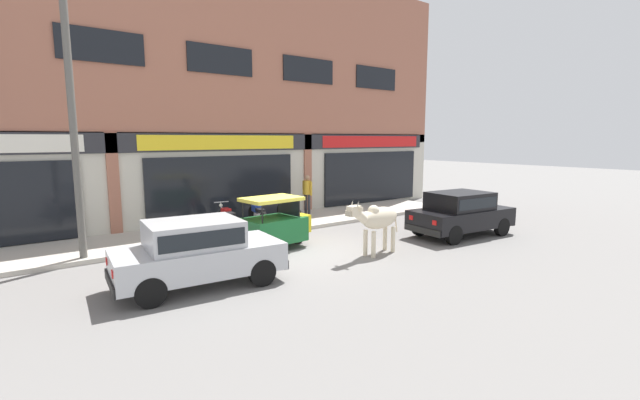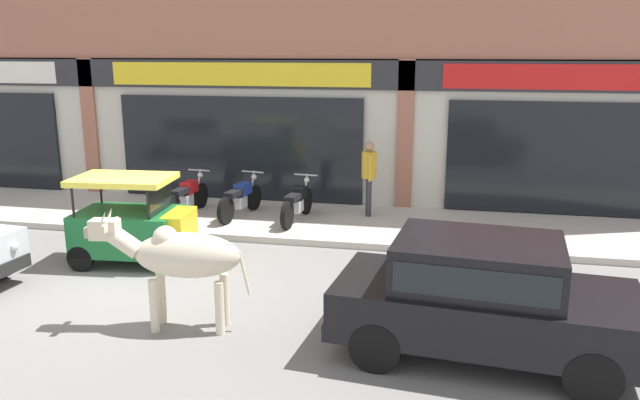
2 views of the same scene
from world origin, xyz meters
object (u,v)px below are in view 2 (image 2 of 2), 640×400
object	(u,v)px
auto_rickshaw	(133,226)
motorcycle_0	(187,197)
motorcycle_1	(240,199)
motorcycle_2	(297,203)
car_1	(482,293)
pedestrian	(369,170)
cow	(180,256)

from	to	relation	value
auto_rickshaw	motorcycle_0	size ratio (longest dim) A/B	1.12
motorcycle_0	motorcycle_1	distance (m)	1.19
auto_rickshaw	motorcycle_2	xyz separation A→B (m)	(2.23, 2.72, -0.14)
car_1	pedestrian	xyz separation A→B (m)	(-2.08, 5.76, 0.30)
auto_rickshaw	pedestrian	world-z (taller)	pedestrian
cow	car_1	xyz separation A→B (m)	(3.81, -0.01, -0.19)
auto_rickshaw	motorcycle_2	world-z (taller)	auto_rickshaw
cow	car_1	size ratio (longest dim) A/B	0.58
car_1	motorcycle_1	bearing A→B (deg)	132.80
motorcycle_0	motorcycle_2	distance (m)	2.45
motorcycle_0	motorcycle_2	size ratio (longest dim) A/B	1.00
pedestrian	cow	bearing A→B (deg)	-106.74
motorcycle_0	motorcycle_1	bearing A→B (deg)	2.99
motorcycle_2	pedestrian	world-z (taller)	pedestrian
car_1	motorcycle_1	distance (m)	6.97
motorcycle_0	cow	bearing A→B (deg)	-67.25
car_1	cow	bearing A→B (deg)	179.83
motorcycle_2	pedestrian	distance (m)	1.69
cow	motorcycle_1	world-z (taller)	cow
cow	pedestrian	size ratio (longest dim) A/B	1.34
auto_rickshaw	motorcycle_1	size ratio (longest dim) A/B	1.13
auto_rickshaw	car_1	bearing A→B (deg)	-21.91
cow	motorcycle_1	xyz separation A→B (m)	(-0.92, 5.10, -0.49)
car_1	motorcycle_2	world-z (taller)	car_1
auto_rickshaw	motorcycle_1	xyz separation A→B (m)	(0.97, 2.82, -0.14)
motorcycle_0	motorcycle_2	bearing A→B (deg)	-0.89
motorcycle_1	motorcycle_2	bearing A→B (deg)	-4.53
car_1	motorcycle_0	distance (m)	7.78
cow	motorcycle_2	xyz separation A→B (m)	(0.34, 5.00, -0.49)
car_1	auto_rickshaw	bearing A→B (deg)	158.09
pedestrian	auto_rickshaw	bearing A→B (deg)	-136.18
auto_rickshaw	motorcycle_1	world-z (taller)	auto_rickshaw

